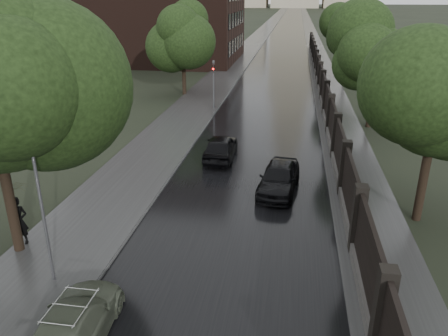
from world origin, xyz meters
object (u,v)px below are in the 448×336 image
car_right_near (279,178)px  volga_sedan (73,326)px  tree_left_far (183,37)px  hatchback_left (221,147)px  tree_right_c (349,34)px  lamp_post (43,211)px  pedestrian_umbrella (14,196)px  traffic_light (214,81)px  tree_right_b (377,56)px  tree_right_a (437,105)px

car_right_near → volga_sedan: bearing=-108.5°
tree_left_far → hatchback_left: (6.10, -16.08, -4.53)m
tree_right_c → volga_sedan: 42.59m
lamp_post → volga_sedan: bearing=-51.1°
hatchback_left → tree_right_c: bearing=-110.9°
pedestrian_umbrella → hatchback_left: bearing=47.4°
hatchback_left → pedestrian_umbrella: (-5.84, -10.50, 1.40)m
hatchback_left → car_right_near: (3.50, -4.00, 0.01)m
tree_left_far → traffic_light: bearing=-53.5°
tree_left_far → tree_right_b: (15.50, -8.00, -0.29)m
tree_right_b → lamp_post: (-12.90, -20.50, -2.28)m
tree_left_far → tree_right_a: (15.50, -22.00, -0.29)m
tree_right_b → traffic_light: bearing=165.8°
tree_right_b → pedestrian_umbrella: (-15.24, -18.58, -2.84)m
pedestrian_umbrella → tree_right_a: bearing=3.2°
tree_left_far → tree_right_c: (15.50, 10.00, -0.29)m
tree_right_b → traffic_light: (-11.80, 2.99, -2.55)m
volga_sedan → tree_left_far: bearing=-86.2°
traffic_light → tree_right_a: bearing=-55.2°
tree_left_far → tree_right_a: 26.91m
tree_right_c → lamp_post: bearing=-108.5°
tree_right_b → tree_right_c: 18.00m
tree_right_a → lamp_post: (-12.90, -6.50, -2.28)m
tree_left_far → volga_sedan: 31.61m
volga_sedan → car_right_near: bearing=-119.4°
tree_right_b → volga_sedan: size_ratio=1.60×
tree_right_a → pedestrian_umbrella: size_ratio=2.39×
tree_right_a → tree_right_c: (0.00, 32.00, 0.00)m
tree_right_b → traffic_light: 12.44m
tree_left_far → tree_right_c: size_ratio=1.05×
tree_right_a → volga_sedan: tree_right_a is taller
tree_right_c → traffic_light: (-11.80, -15.01, -2.55)m
tree_right_a → car_right_near: bearing=162.0°
volga_sedan → pedestrian_umbrella: bearing=-49.9°
tree_left_far → lamp_post: size_ratio=1.45×
tree_right_a → volga_sedan: size_ratio=1.60×
volga_sedan → pedestrian_umbrella: size_ratio=1.49×
tree_right_a → tree_right_b: bearing=90.0°
traffic_light → car_right_near: (5.90, -15.08, -1.67)m
tree_right_b → volga_sedan: (-10.94, -22.94, -4.31)m
tree_right_a → tree_right_c: same height
tree_right_b → hatchback_left: bearing=-139.3°
traffic_light → tree_left_far: bearing=126.5°
tree_right_b → car_right_near: 14.09m
tree_right_b → hatchback_left: size_ratio=1.68×
traffic_light → volga_sedan: 26.01m
tree_right_a → pedestrian_umbrella: tree_right_a is taller
tree_right_b → volga_sedan: 25.77m
tree_right_b → volga_sedan: bearing=-115.5°
tree_right_a → tree_right_c: size_ratio=1.00×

